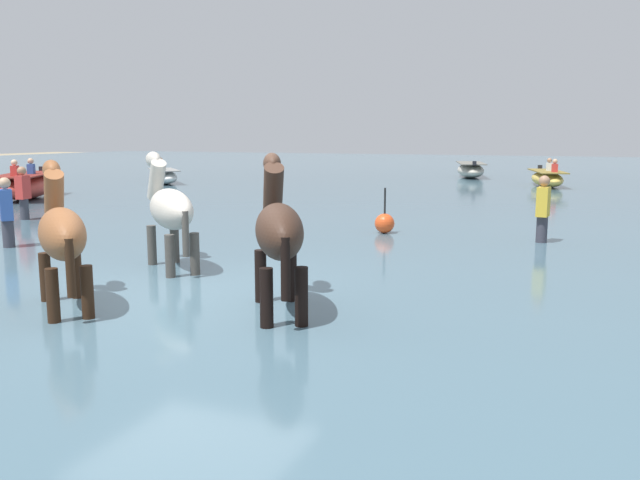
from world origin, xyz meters
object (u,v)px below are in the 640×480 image
(boat_mid_outer, at_px, (26,186))
(horse_lead_dark_bay, at_px, (279,235))
(horse_trailing_pinto, at_px, (170,212))
(boat_far_inshore, at_px, (547,178))
(person_wading_mid, at_px, (7,221))
(person_onlooker_right, at_px, (542,217))
(channel_buoy, at_px, (385,223))
(horse_flank_chestnut, at_px, (62,237))
(person_onlooker_left, at_px, (24,199))
(boat_distant_west, at_px, (471,170))
(boat_distant_east, at_px, (164,176))

(boat_mid_outer, bearing_deg, horse_lead_dark_bay, -34.24)
(horse_trailing_pinto, distance_m, boat_far_inshore, 18.76)
(person_wading_mid, distance_m, person_onlooker_right, 9.59)
(channel_buoy, bearing_deg, horse_flank_chestnut, -104.23)
(horse_flank_chestnut, height_order, channel_buoy, horse_flank_chestnut)
(horse_lead_dark_bay, relative_size, boat_far_inshore, 0.63)
(horse_lead_dark_bay, xyz_separation_m, channel_buoy, (-0.60, 6.10, -0.67))
(person_onlooker_left, bearing_deg, boat_mid_outer, 135.68)
(boat_distant_west, xyz_separation_m, person_onlooker_right, (4.27, -17.77, 0.14))
(boat_far_inshore, xyz_separation_m, person_wading_mid, (-7.94, -17.82, 0.16))
(horse_lead_dark_bay, height_order, horse_flank_chestnut, horse_lead_dark_bay)
(horse_flank_chestnut, xyz_separation_m, boat_mid_outer, (-10.53, 9.56, -0.44))
(horse_flank_chestnut, relative_size, boat_far_inshore, 0.60)
(horse_trailing_pinto, xyz_separation_m, person_wading_mid, (-3.74, 0.46, -0.38))
(boat_distant_west, relative_size, boat_far_inshore, 1.08)
(horse_flank_chestnut, xyz_separation_m, person_onlooker_left, (-6.62, 5.75, -0.35))
(horse_flank_chestnut, xyz_separation_m, channel_buoy, (1.75, 6.90, -0.62))
(boat_distant_west, height_order, person_onlooker_right, person_onlooker_right)
(horse_lead_dark_bay, relative_size, person_onlooker_right, 1.32)
(horse_flank_chestnut, bearing_deg, boat_distant_east, 122.19)
(person_onlooker_right, bearing_deg, boat_mid_outer, 170.14)
(horse_trailing_pinto, relative_size, person_onlooker_left, 1.29)
(horse_lead_dark_bay, bearing_deg, boat_distant_east, 129.13)
(boat_distant_west, relative_size, person_wading_mid, 2.26)
(person_wading_mid, relative_size, person_onlooker_left, 1.00)
(boat_distant_west, bearing_deg, horse_flank_chestnut, -91.12)
(boat_distant_west, relative_size, channel_buoy, 4.03)
(boat_distant_east, bearing_deg, horse_flank_chestnut, -57.81)
(boat_distant_east, bearing_deg, person_wading_mid, -64.82)
(horse_lead_dark_bay, height_order, boat_distant_west, horse_lead_dark_bay)
(horse_lead_dark_bay, bearing_deg, channel_buoy, 95.59)
(horse_lead_dark_bay, distance_m, boat_mid_outer, 15.59)
(horse_lead_dark_bay, distance_m, person_wading_mid, 6.57)
(boat_distant_east, xyz_separation_m, boat_mid_outer, (-0.28, -6.72, 0.09))
(person_wading_mid, bearing_deg, horse_flank_chestnut, -35.52)
(boat_far_inshore, height_order, person_onlooker_right, person_onlooker_right)
(channel_buoy, bearing_deg, person_wading_mid, -143.99)
(boat_distant_west, height_order, boat_far_inshore, boat_far_inshore)
(boat_mid_outer, relative_size, person_onlooker_left, 2.36)
(horse_flank_chestnut, distance_m, boat_distant_east, 19.24)
(horse_trailing_pinto, height_order, horse_flank_chestnut, horse_trailing_pinto)
(boat_mid_outer, bearing_deg, person_onlooker_right, -9.86)
(boat_distant_west, bearing_deg, horse_lead_dark_bay, -85.54)
(person_onlooker_left, bearing_deg, person_wading_mid, -47.41)
(boat_mid_outer, bearing_deg, person_onlooker_left, -44.32)
(boat_distant_west, bearing_deg, boat_far_inshore, -48.92)
(boat_distant_west, bearing_deg, boat_distant_east, -141.95)
(boat_mid_outer, relative_size, person_wading_mid, 2.36)
(person_onlooker_left, bearing_deg, boat_distant_west, 69.42)
(person_wading_mid, xyz_separation_m, person_onlooker_right, (8.66, 4.11, 0.00))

